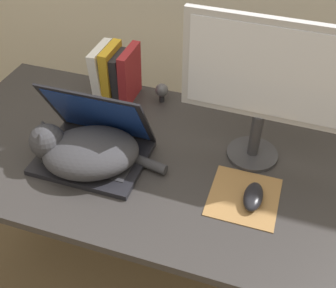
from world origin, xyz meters
The scene contains 8 objects.
desk centered at (0.00, 0.38, 0.64)m, with size 1.33×0.75×0.71m.
laptop centered at (-0.11, 0.32, 0.76)m, with size 0.34×0.26×0.25m.
cat centered at (-0.11, 0.27, 0.78)m, with size 0.42×0.33×0.15m.
external_monitor centered at (0.38, 0.48, 0.99)m, with size 0.49×0.17×0.47m.
mousepad centered at (0.39, 0.29, 0.71)m, with size 0.20×0.21×0.00m.
computer_mouse centered at (0.41, 0.28, 0.73)m, with size 0.06×0.11×0.04m.
book_row centered at (-0.17, 0.66, 0.81)m, with size 0.15×0.16×0.21m.
webcam centered at (0.00, 0.68, 0.76)m, with size 0.05×0.05×0.07m.
Camera 1 is at (0.44, -0.57, 1.65)m, focal length 45.00 mm.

